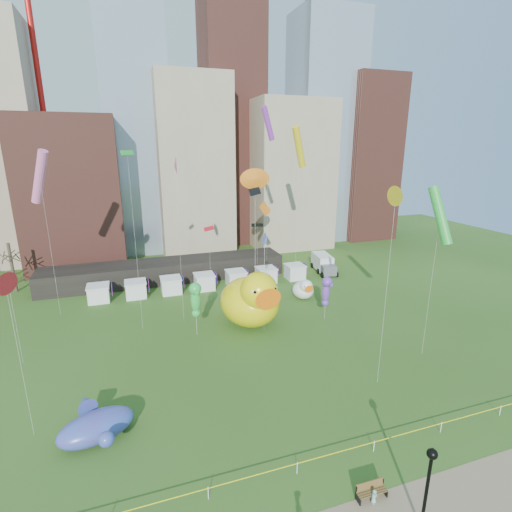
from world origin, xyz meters
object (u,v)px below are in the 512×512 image
object	(u,v)px
box_truck	(323,263)
whale_inflatable	(96,425)
seahorse_green	(195,297)
lamppost	(428,480)
big_duck	(252,299)
seahorse_purple	(326,289)
toddler	(374,496)
small_duck	(304,289)
park_bench	(371,490)

from	to	relation	value
box_truck	whale_inflatable	bearing A→B (deg)	-130.21
seahorse_green	box_truck	bearing A→B (deg)	33.68
seahorse_green	lamppost	distance (m)	28.47
big_duck	box_truck	size ratio (longest dim) A/B	1.41
seahorse_green	whale_inflatable	distance (m)	17.37
whale_inflatable	lamppost	world-z (taller)	lamppost
seahorse_purple	seahorse_green	bearing A→B (deg)	172.55
seahorse_purple	toddler	world-z (taller)	seahorse_purple
seahorse_purple	box_truck	distance (m)	19.61
big_duck	whale_inflatable	xyz separation A→B (m)	(-16.80, -14.11, -2.27)
big_duck	small_duck	bearing A→B (deg)	24.16
big_duck	toddler	world-z (taller)	big_duck
seahorse_purple	whale_inflatable	world-z (taller)	seahorse_purple
small_duck	park_bench	distance (m)	32.34
seahorse_green	lamppost	world-z (taller)	seahorse_green
seahorse_purple	toddler	bearing A→B (deg)	-116.37
box_truck	big_duck	bearing A→B (deg)	-129.68
toddler	lamppost	bearing A→B (deg)	-74.53
small_duck	seahorse_purple	size ratio (longest dim) A/B	0.73
seahorse_green	seahorse_purple	bearing A→B (deg)	-2.56
big_duck	toddler	bearing A→B (deg)	-97.43
park_bench	lamppost	xyz separation A→B (m)	(1.51, -2.70, 2.90)
seahorse_purple	park_bench	xyz separation A→B (m)	(-9.70, -23.78, -3.47)
big_duck	seahorse_purple	distance (m)	9.43
toddler	park_bench	bearing A→B (deg)	62.88
park_bench	seahorse_green	bearing A→B (deg)	105.74
small_duck	lamppost	size ratio (longest dim) A/B	0.73
seahorse_purple	whale_inflatable	distance (m)	29.26
box_truck	park_bench	bearing A→B (deg)	-105.30
small_duck	whale_inflatable	size ratio (longest dim) A/B	0.58
whale_inflatable	lamppost	xyz separation A→B (m)	(17.93, -13.63, 2.33)
seahorse_green	box_truck	distance (m)	30.11
whale_inflatable	park_bench	world-z (taller)	whale_inflatable
seahorse_green	toddler	bearing A→B (deg)	-75.39
seahorse_purple	whale_inflatable	size ratio (longest dim) A/B	0.80
park_bench	seahorse_purple	bearing A→B (deg)	69.04
small_duck	whale_inflatable	distance (m)	33.04
small_duck	seahorse_green	size ratio (longest dim) A/B	0.64
seahorse_green	seahorse_purple	distance (m)	16.11
seahorse_green	box_truck	world-z (taller)	seahorse_green
whale_inflatable	toddler	bearing A→B (deg)	-53.09
park_bench	lamppost	world-z (taller)	lamppost
small_duck	park_bench	bearing A→B (deg)	-105.63
whale_inflatable	lamppost	distance (m)	22.64
whale_inflatable	lamppost	bearing A→B (deg)	-55.58
toddler	seahorse_purple	bearing A→B (deg)	48.95
seahorse_purple	toddler	xyz separation A→B (m)	(-9.76, -24.20, -3.53)
park_bench	box_truck	distance (m)	45.09
park_bench	box_truck	xyz separation A→B (m)	(18.67, 41.03, 0.92)
big_duck	seahorse_purple	xyz separation A→B (m)	(9.32, -1.26, 0.63)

